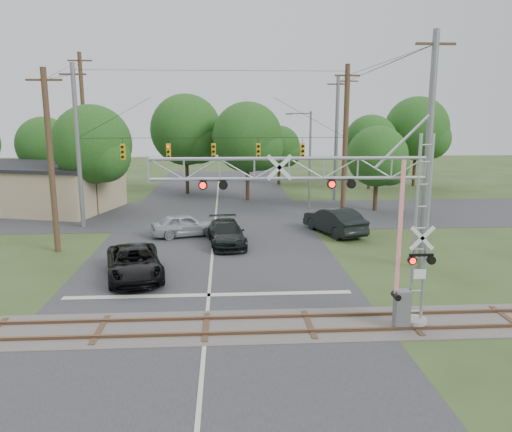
{
  "coord_description": "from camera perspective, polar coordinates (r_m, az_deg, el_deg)",
  "views": [
    {
      "loc": [
        0.82,
        -15.94,
        8.07
      ],
      "look_at": [
        2.26,
        7.5,
        3.23
      ],
      "focal_mm": 35.0,
      "sensor_mm": 36.0,
      "label": 1
    }
  ],
  "objects": [
    {
      "name": "sedan_silver",
      "position": [
        33.66,
        -8.07,
        -1.01
      ],
      "size": [
        4.85,
        2.94,
        1.54
      ],
      "primitive_type": "imported",
      "rotation": [
        0.0,
        0.0,
        1.83
      ],
      "color": "#A6A9AE",
      "rests_on": "ground"
    },
    {
      "name": "pickup_black",
      "position": [
        25.69,
        -13.74,
        -5.2
      ],
      "size": [
        3.8,
        6.05,
        1.56
      ],
      "primitive_type": "imported",
      "rotation": [
        0.0,
        0.0,
        0.23
      ],
      "color": "black",
      "rests_on": "ground"
    },
    {
      "name": "railroad_track",
      "position": [
        19.68,
        -5.74,
        -12.54
      ],
      "size": [
        90.0,
        3.2,
        0.17
      ],
      "color": "#4A4640",
      "rests_on": "ground"
    },
    {
      "name": "suv_dark",
      "position": [
        34.44,
        8.94,
        -0.53
      ],
      "size": [
        3.68,
        5.8,
        1.8
      ],
      "primitive_type": "imported",
      "rotation": [
        0.0,
        0.0,
        3.49
      ],
      "color": "black",
      "rests_on": "ground"
    },
    {
      "name": "road_main",
      "position": [
        27.18,
        -5.12,
        -5.67
      ],
      "size": [
        14.0,
        90.0,
        0.02
      ],
      "primitive_type": "cube",
      "color": "#2D2D30",
      "rests_on": "ground"
    },
    {
      "name": "crossing_gantry",
      "position": [
        18.41,
        9.59,
        0.39
      ],
      "size": [
        10.48,
        0.94,
        7.37
      ],
      "color": "gray",
      "rests_on": "ground"
    },
    {
      "name": "traffic_signal_span",
      "position": [
        36.02,
        -3.37,
        7.84
      ],
      "size": [
        19.34,
        0.36,
        11.5
      ],
      "color": "slate",
      "rests_on": "ground"
    },
    {
      "name": "ground",
      "position": [
        17.89,
        -5.98,
        -15.25
      ],
      "size": [
        160.0,
        160.0,
        0.0
      ],
      "primitive_type": "plane",
      "color": "#2E421E",
      "rests_on": "ground"
    },
    {
      "name": "streetlight",
      "position": [
        42.71,
        5.98,
        6.94
      ],
      "size": [
        2.2,
        0.23,
        8.27
      ],
      "color": "slate",
      "rests_on": "ground"
    },
    {
      "name": "treeline",
      "position": [
        50.27,
        -3.66,
        8.81
      ],
      "size": [
        54.73,
        22.18,
        10.04
      ],
      "color": "#3B281A",
      "rests_on": "ground"
    },
    {
      "name": "commercial_building",
      "position": [
        47.54,
        -25.59,
        3.08
      ],
      "size": [
        18.24,
        12.63,
        3.86
      ],
      "rotation": [
        0.0,
        0.0,
        -0.27
      ],
      "color": "tan",
      "rests_on": "ground"
    },
    {
      "name": "car_dark",
      "position": [
        31.16,
        -3.39,
        -1.97
      ],
      "size": [
        2.64,
        5.38,
        1.51
      ],
      "primitive_type": "imported",
      "rotation": [
        0.0,
        0.0,
        0.1
      ],
      "color": "black",
      "rests_on": "ground"
    },
    {
      "name": "utility_poles",
      "position": [
        39.7,
        -0.4,
        8.73
      ],
      "size": [
        26.71,
        27.04,
        13.14
      ],
      "color": "#3C261B",
      "rests_on": "ground"
    },
    {
      "name": "road_cross",
      "position": [
        40.76,
        -4.61,
        0.19
      ],
      "size": [
        90.0,
        12.0,
        0.02
      ],
      "primitive_type": "cube",
      "color": "#2D2D30",
      "rests_on": "ground"
    }
  ]
}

